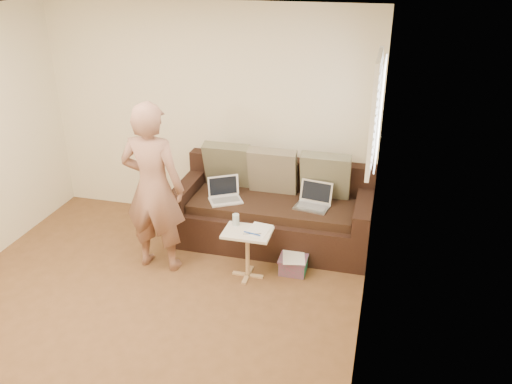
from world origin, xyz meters
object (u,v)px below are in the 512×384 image
at_px(laptop_white, 226,201).
at_px(striped_box, 293,264).
at_px(laptop_silver, 312,208).
at_px(drinking_glass, 236,220).
at_px(person, 153,188).
at_px(sofa, 273,208).
at_px(side_table, 248,254).

relative_size(laptop_white, striped_box, 1.21).
xyz_separation_m(laptop_silver, drinking_glass, (-0.69, -0.60, 0.07)).
bearing_deg(person, laptop_white, -129.49).
distance_m(drinking_glass, striped_box, 0.78).
height_order(laptop_silver, striped_box, laptop_silver).
bearing_deg(sofa, drinking_glass, -109.18).
relative_size(person, side_table, 3.43).
bearing_deg(side_table, sofa, 83.73).
bearing_deg(sofa, laptop_silver, -9.72).
distance_m(laptop_silver, striped_box, 0.66).
bearing_deg(sofa, side_table, -96.27).
bearing_deg(side_table, person, -178.33).
bearing_deg(laptop_silver, sofa, -179.99).
height_order(sofa, striped_box, sofa).
distance_m(laptop_silver, side_table, 0.92).
xyz_separation_m(laptop_silver, person, (-1.51, -0.73, 0.39)).
relative_size(laptop_white, person, 0.20).
bearing_deg(laptop_white, sofa, -13.40).
height_order(laptop_white, striped_box, laptop_white).
bearing_deg(laptop_white, laptop_silver, -25.91).
relative_size(laptop_silver, striped_box, 1.24).
xyz_separation_m(laptop_silver, side_table, (-0.54, -0.70, -0.26)).
bearing_deg(sofa, striped_box, -58.03).
bearing_deg(drinking_glass, laptop_silver, 40.98).
relative_size(sofa, drinking_glass, 18.33).
bearing_deg(sofa, laptop_white, -162.67).
xyz_separation_m(person, striped_box, (1.42, 0.23, -0.81)).
relative_size(laptop_white, drinking_glass, 2.95).
height_order(laptop_silver, laptop_white, laptop_white).
relative_size(sofa, striped_box, 7.53).
xyz_separation_m(sofa, laptop_white, (-0.51, -0.16, 0.10)).
xyz_separation_m(sofa, side_table, (-0.09, -0.78, -0.16)).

